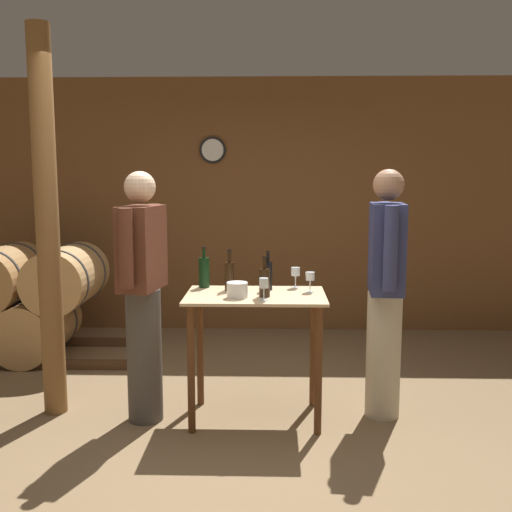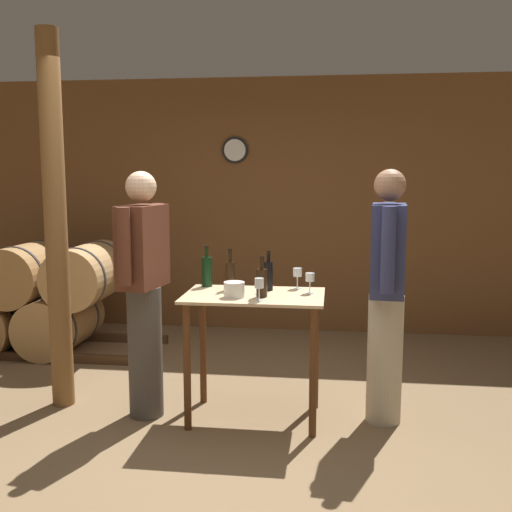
% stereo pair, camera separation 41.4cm
% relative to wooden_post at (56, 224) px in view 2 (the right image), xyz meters
% --- Properties ---
extents(ground_plane, '(14.00, 14.00, 0.00)m').
position_rel_wooden_post_xyz_m(ground_plane, '(1.29, -0.49, -1.35)').
color(ground_plane, brown).
extents(back_wall, '(8.40, 0.08, 2.70)m').
position_rel_wooden_post_xyz_m(back_wall, '(1.29, 2.36, 0.00)').
color(back_wall, brown).
rests_on(back_wall, ground_plane).
extents(barrel_rack, '(2.52, 0.87, 1.05)m').
position_rel_wooden_post_xyz_m(barrel_rack, '(-0.78, 1.28, -0.84)').
color(barrel_rack, '#4C331E').
rests_on(barrel_rack, ground_plane).
extents(tasting_table, '(0.95, 0.61, 0.89)m').
position_rel_wooden_post_xyz_m(tasting_table, '(1.45, -0.08, -0.66)').
color(tasting_table, '#D1B284').
rests_on(tasting_table, ground_plane).
extents(wooden_post, '(0.16, 0.16, 2.70)m').
position_rel_wooden_post_xyz_m(wooden_post, '(0.00, 0.00, 0.00)').
color(wooden_post, brown).
rests_on(wooden_post, ground_plane).
extents(wine_bottle_far_left, '(0.08, 0.08, 0.30)m').
position_rel_wooden_post_xyz_m(wine_bottle_far_left, '(1.07, 0.16, -0.35)').
color(wine_bottle_far_left, black).
rests_on(wine_bottle_far_left, tasting_table).
extents(wine_bottle_left, '(0.07, 0.07, 0.29)m').
position_rel_wooden_post_xyz_m(wine_bottle_left, '(1.26, 0.05, -0.35)').
color(wine_bottle_left, black).
rests_on(wine_bottle_left, tasting_table).
extents(wine_bottle_center, '(0.07, 0.07, 0.28)m').
position_rel_wooden_post_xyz_m(wine_bottle_center, '(1.51, -0.16, -0.36)').
color(wine_bottle_center, black).
rests_on(wine_bottle_center, tasting_table).
extents(wine_bottle_right, '(0.06, 0.06, 0.28)m').
position_rel_wooden_post_xyz_m(wine_bottle_right, '(1.53, 0.07, -0.35)').
color(wine_bottle_right, black).
rests_on(wine_bottle_right, tasting_table).
extents(wine_glass_near_left, '(0.06, 0.06, 0.15)m').
position_rel_wooden_post_xyz_m(wine_glass_near_left, '(1.50, -0.27, -0.35)').
color(wine_glass_near_left, silver).
rests_on(wine_glass_near_left, tasting_table).
extents(wine_glass_near_center, '(0.06, 0.06, 0.15)m').
position_rel_wooden_post_xyz_m(wine_glass_near_center, '(1.73, 0.16, -0.35)').
color(wine_glass_near_center, silver).
rests_on(wine_glass_near_center, tasting_table).
extents(wine_glass_near_right, '(0.06, 0.06, 0.14)m').
position_rel_wooden_post_xyz_m(wine_glass_near_right, '(1.82, 0.00, -0.36)').
color(wine_glass_near_right, silver).
rests_on(wine_glass_near_right, tasting_table).
extents(ice_bucket, '(0.14, 0.14, 0.10)m').
position_rel_wooden_post_xyz_m(ice_bucket, '(1.33, -0.19, -0.41)').
color(ice_bucket, white).
rests_on(ice_bucket, tasting_table).
extents(person_host, '(0.25, 0.59, 1.74)m').
position_rel_wooden_post_xyz_m(person_host, '(2.34, -0.01, -0.43)').
color(person_host, '#B7AD93').
rests_on(person_host, ground_plane).
extents(person_visitor_with_scarf, '(0.29, 0.58, 1.72)m').
position_rel_wooden_post_xyz_m(person_visitor_with_scarf, '(0.68, -0.12, -0.44)').
color(person_visitor_with_scarf, '#4C4742').
rests_on(person_visitor_with_scarf, ground_plane).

